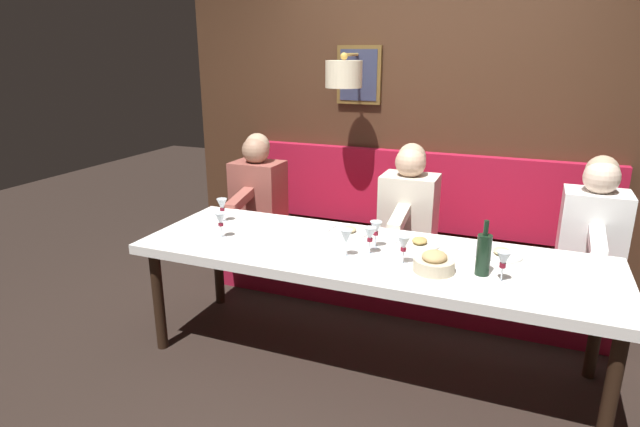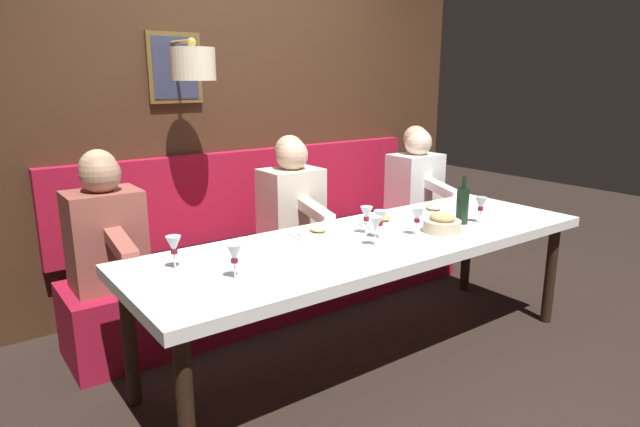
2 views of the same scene
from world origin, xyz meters
TOP-DOWN VIEW (x-y plane):
  - ground_plane at (0.00, 0.00)m, footprint 12.00×12.00m
  - dining_table at (0.00, 0.00)m, footprint 0.90×2.78m
  - banquette_bench at (0.89, 0.00)m, footprint 0.52×2.98m
  - back_wall_panel at (1.46, 0.01)m, footprint 0.59×4.18m
  - diner_nearest at (0.88, -1.25)m, footprint 0.60×0.40m
  - diner_near at (0.88, -0.03)m, footprint 0.60×0.40m
  - diner_middle at (0.88, 1.22)m, footprint 0.60×0.40m
  - place_setting_0 at (0.21, -0.73)m, footprint 0.24×0.32m
  - place_setting_1 at (0.24, 0.21)m, footprint 0.24×0.32m
  - place_setting_2 at (0.20, -0.26)m, footprint 0.24×0.32m
  - wine_glass_0 at (-0.12, 0.93)m, footprint 0.07×0.07m
  - wine_glass_1 at (-0.15, -0.75)m, footprint 0.07×0.07m
  - wine_glass_2 at (-0.12, -0.23)m, footprint 0.07×0.07m
  - wine_glass_3 at (-0.13, 0.10)m, footprint 0.07×0.07m
  - wine_glass_4 at (0.08, -0.02)m, footprint 0.07×0.07m
  - wine_glass_5 at (0.16, 1.10)m, footprint 0.07×0.07m
  - wine_glass_6 at (-0.04, -0.02)m, footprint 0.07×0.07m
  - wine_bottle at (-0.10, -0.65)m, footprint 0.08×0.08m
  - bread_bowl at (-0.15, -0.41)m, footprint 0.22×0.22m

SIDE VIEW (x-z plane):
  - ground_plane at x=0.00m, z-range 0.00..0.00m
  - banquette_bench at x=0.89m, z-range 0.00..0.45m
  - dining_table at x=0.00m, z-range 0.31..1.05m
  - place_setting_0 at x=0.21m, z-range 0.73..0.78m
  - place_setting_1 at x=0.24m, z-range 0.73..0.78m
  - place_setting_2 at x=0.20m, z-range 0.73..0.78m
  - bread_bowl at x=-0.15m, z-range 0.73..0.85m
  - diner_nearest at x=0.88m, z-range 0.42..1.21m
  - diner_near at x=0.88m, z-range 0.42..1.21m
  - diner_middle at x=0.88m, z-range 0.42..1.21m
  - wine_glass_1 at x=-0.15m, z-range 0.77..0.94m
  - wine_glass_4 at x=0.08m, z-range 0.77..0.94m
  - wine_glass_6 at x=-0.04m, z-range 0.77..0.94m
  - wine_glass_2 at x=-0.12m, z-range 0.77..0.94m
  - wine_glass_5 at x=0.16m, z-range 0.77..0.94m
  - wine_glass_0 at x=-0.12m, z-range 0.77..0.94m
  - wine_bottle at x=-0.10m, z-range 0.71..1.01m
  - wine_glass_3 at x=-0.13m, z-range 0.77..0.94m
  - back_wall_panel at x=1.46m, z-range -0.09..2.81m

